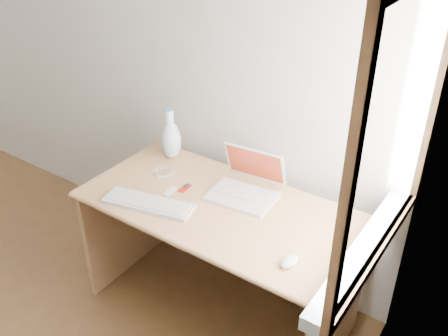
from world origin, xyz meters
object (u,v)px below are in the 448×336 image
Objects in this scene: desk at (227,229)px; external_keyboard at (148,203)px; vase at (171,139)px; laptop at (246,185)px.

external_keyboard is at bearing -134.22° from desk.
vase reaches higher than desk.
desk is 2.89× the size of external_keyboard.
vase is at bearing 166.50° from laptop.
desk is at bearing 32.61° from external_keyboard.
desk is 0.44m from external_keyboard.
laptop is at bearing 49.26° from desk.
vase reaches higher than laptop.
laptop is 1.16× the size of vase.
laptop is 0.73× the size of external_keyboard.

